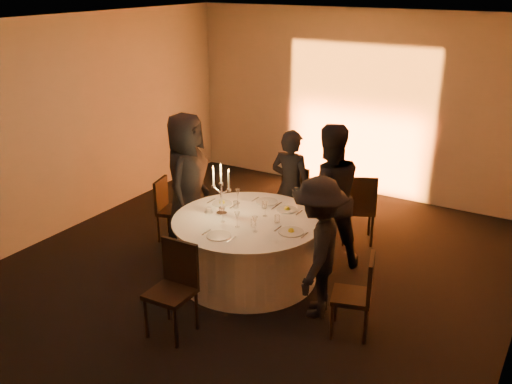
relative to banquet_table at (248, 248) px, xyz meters
The scene contains 31 objects.
floor 0.38m from the banquet_table, ahead, with size 7.00×7.00×0.00m, color black.
ceiling 2.62m from the banquet_table, ahead, with size 7.00×7.00×0.00m, color silver.
wall_back 3.67m from the banquet_table, 90.00° to the left, with size 7.00×7.00×0.00m, color #B2AEA5.
wall_left 3.20m from the banquet_table, behind, with size 7.00×7.00×0.00m, color #B2AEA5.
uplighter_fixture 3.22m from the banquet_table, 90.00° to the left, with size 0.25×0.12×0.10m, color black.
banquet_table is the anchor object (origin of this frame).
chair_left 1.56m from the banquet_table, 166.50° to the left, with size 0.47×0.47×0.87m.
chair_back_left 1.61m from the banquet_table, 94.06° to the left, with size 0.45×0.45×0.97m.
chair_back_right 1.77m from the banquet_table, 62.68° to the left, with size 0.58×0.58×1.00m.
chair_right 1.65m from the banquet_table, 15.20° to the right, with size 0.49×0.48×0.89m.
chair_front 1.34m from the banquet_table, 92.31° to the right, with size 0.45×0.45×0.98m.
guest_left 1.33m from the banquet_table, 163.14° to the left, with size 0.90×0.59×1.85m, color black.
guest_back_left 1.22m from the banquet_table, 90.83° to the left, with size 0.58×0.38×1.60m, color black.
guest_back_right 1.18m from the banquet_table, 50.22° to the left, with size 0.90×0.70×1.85m, color black.
guest_right 1.17m from the banquet_table, 15.42° to the right, with size 1.02×0.58×1.57m, color black.
plate_left 0.70m from the banquet_table, 155.36° to the left, with size 0.36×0.25×0.08m.
plate_back_left 0.71m from the banquet_table, 96.65° to the left, with size 0.36×0.28×0.01m.
plate_back_right 0.68m from the banquet_table, 59.97° to the left, with size 0.35×0.26×0.08m.
plate_right 0.74m from the banquet_table, ahead, with size 0.36×0.29×0.08m.
plate_front 0.69m from the banquet_table, 92.79° to the right, with size 0.36×0.28×0.01m.
coffee_cup 0.66m from the banquet_table, behind, with size 0.11×0.11×0.07m.
candelabra 0.70m from the banquet_table, behind, with size 0.27×0.13×0.65m.
wine_glass_a 0.73m from the banquet_table, 135.34° to the left, with size 0.07×0.07×0.19m.
wine_glass_b 0.58m from the banquet_table, 85.51° to the right, with size 0.07×0.07×0.19m.
wine_glass_c 0.57m from the banquet_table, 54.05° to the left, with size 0.07×0.07×0.19m.
wine_glass_d 0.64m from the banquet_table, 44.67° to the right, with size 0.07×0.07×0.19m.
wine_glass_e 0.60m from the banquet_table, 133.42° to the right, with size 0.07×0.07×0.19m.
tumbler_a 0.49m from the banquet_table, 40.37° to the right, with size 0.07×0.07×0.09m, color silver.
tumbler_b 0.58m from the banquet_table, 89.14° to the left, with size 0.07×0.07×0.09m, color silver.
tumbler_c 0.57m from the banquet_table, 144.11° to the left, with size 0.07×0.07×0.09m, color silver.
tumbler_d 0.56m from the banquet_table, 16.08° to the left, with size 0.07×0.07×0.09m, color silver.
Camera 1 is at (3.26, -5.26, 3.52)m, focal length 40.00 mm.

